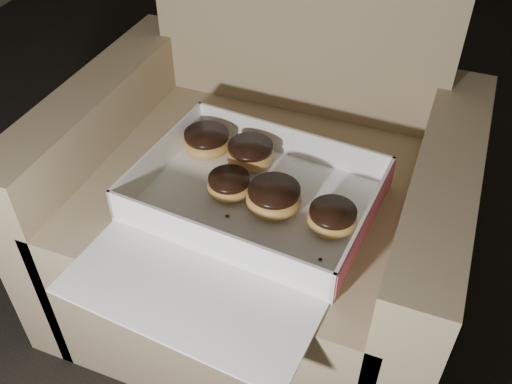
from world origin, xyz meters
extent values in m
plane|color=black|center=(0.00, 0.00, 0.00)|extent=(4.50, 4.50, 0.00)
cube|color=#95805F|center=(-0.28, -0.12, 0.19)|extent=(0.66, 0.66, 0.39)
cube|color=#95805F|center=(-0.28, 0.18, 0.62)|extent=(0.66, 0.13, 0.48)
cube|color=#95805F|center=(-0.63, -0.12, 0.26)|extent=(0.11, 0.66, 0.51)
cube|color=#95805F|center=(0.08, -0.12, 0.26)|extent=(0.11, 0.66, 0.51)
cube|color=white|center=(-0.24, -0.20, 0.39)|extent=(0.46, 0.36, 0.01)
cube|color=white|center=(-0.23, -0.05, 0.43)|extent=(0.43, 0.04, 0.06)
cube|color=white|center=(-0.25, -0.36, 0.43)|extent=(0.43, 0.04, 0.06)
cube|color=white|center=(-0.45, -0.18, 0.43)|extent=(0.03, 0.32, 0.06)
cube|color=white|center=(-0.03, -0.22, 0.43)|extent=(0.03, 0.32, 0.06)
cube|color=#B94A68|center=(-0.03, -0.22, 0.43)|extent=(0.03, 0.32, 0.05)
cube|color=white|center=(-0.26, -0.45, 0.39)|extent=(0.44, 0.22, 0.01)
ellipsoid|color=gold|center=(-0.29, -0.11, 0.42)|extent=(0.10, 0.10, 0.05)
cylinder|color=black|center=(-0.29, -0.11, 0.44)|extent=(0.09, 0.09, 0.01)
ellipsoid|color=gold|center=(-0.09, -0.22, 0.42)|extent=(0.09, 0.09, 0.04)
cylinder|color=black|center=(-0.09, -0.22, 0.43)|extent=(0.08, 0.08, 0.01)
ellipsoid|color=gold|center=(-0.20, -0.22, 0.42)|extent=(0.10, 0.10, 0.05)
cylinder|color=black|center=(-0.20, -0.22, 0.44)|extent=(0.10, 0.10, 0.01)
ellipsoid|color=gold|center=(-0.29, -0.21, 0.41)|extent=(0.08, 0.08, 0.04)
cylinder|color=black|center=(-0.29, -0.21, 0.43)|extent=(0.08, 0.08, 0.01)
ellipsoid|color=gold|center=(-0.39, -0.10, 0.42)|extent=(0.10, 0.10, 0.05)
cylinder|color=black|center=(-0.39, -0.10, 0.44)|extent=(0.09, 0.09, 0.01)
ellipsoid|color=black|center=(-0.08, -0.31, 0.40)|extent=(0.01, 0.01, 0.00)
ellipsoid|color=black|center=(-0.27, -0.27, 0.40)|extent=(0.01, 0.01, 0.00)
ellipsoid|color=black|center=(-0.22, -0.33, 0.40)|extent=(0.01, 0.01, 0.00)
camera|label=1|loc=(0.05, -0.95, 1.12)|focal=40.00mm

